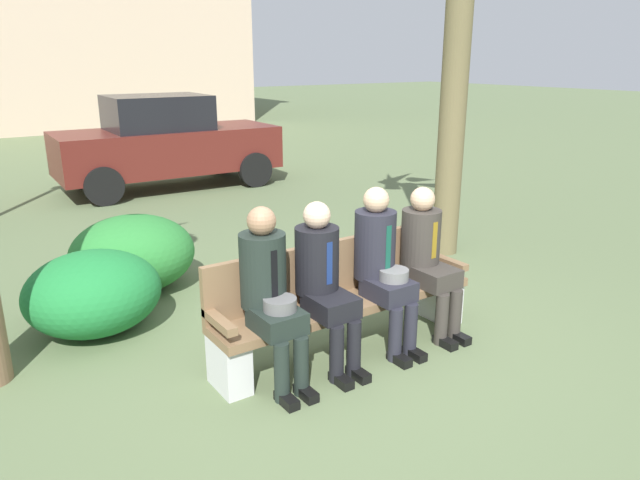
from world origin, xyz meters
The scene contains 9 objects.
ground_plane centered at (0.00, 0.00, 0.00)m, with size 80.00×80.00×0.00m, color #5B6B47.
park_bench centered at (0.10, 0.03, 0.44)m, with size 2.34×0.44×0.90m.
seated_man_leftmost centered at (-0.66, -0.10, 0.74)m, with size 0.34×0.72×1.33m.
seated_man_centerleft centered at (-0.19, -0.10, 0.72)m, with size 0.34×0.72×1.30m.
seated_man_centerright centered at (0.39, -0.10, 0.74)m, with size 0.34×0.72×1.34m.
seated_man_rightmost centered at (0.90, -0.10, 0.71)m, with size 0.34×0.72×1.28m.
shrub_near_bench centered at (-1.53, 1.49, 0.36)m, with size 1.17×1.07×0.73m, color #1E7535.
shrub_mid_lawn centered at (-0.94, 2.27, 0.39)m, with size 1.26×1.16×0.79m, color #2A7832.
parked_car_far centered at (1.15, 6.92, 0.84)m, with size 3.95×1.80×1.68m.
Camera 1 is at (-2.57, -3.57, 2.33)m, focal length 33.14 mm.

